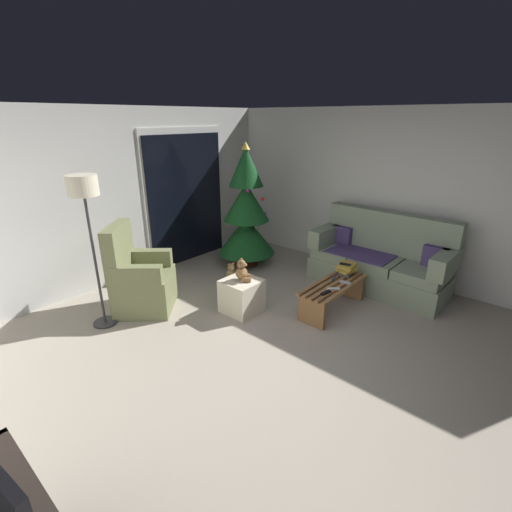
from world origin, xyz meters
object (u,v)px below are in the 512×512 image
(couch, at_px, (380,261))
(ottoman, at_px, (242,296))
(armchair, at_px, (140,280))
(floor_lamp, at_px, (85,201))
(remote_black, at_px, (326,293))
(remote_silver, at_px, (345,282))
(remote_graphite, at_px, (334,278))
(teddy_bear_honey_by_tree, at_px, (232,273))
(cell_phone, at_px, (345,264))
(coffee_table, at_px, (333,292))
(christmas_tree, at_px, (246,213))
(remote_white, at_px, (333,289))
(book_stack, at_px, (347,269))
(teddy_bear_chestnut, at_px, (242,271))

(couch, height_order, ottoman, couch)
(armchair, bearing_deg, floor_lamp, 178.61)
(remote_black, bearing_deg, armchair, 43.27)
(floor_lamp, bearing_deg, remote_silver, -41.91)
(remote_graphite, relative_size, ottoman, 0.35)
(armchair, xyz_separation_m, teddy_bear_honey_by_tree, (1.38, -0.27, -0.28))
(remote_silver, distance_m, cell_phone, 0.31)
(coffee_table, height_order, teddy_bear_honey_by_tree, coffee_table)
(remote_silver, distance_m, remote_black, 0.42)
(coffee_table, height_order, remote_graphite, remote_graphite)
(couch, relative_size, teddy_bear_honey_by_tree, 6.84)
(christmas_tree, bearing_deg, coffee_table, -102.37)
(coffee_table, bearing_deg, remote_graphite, 28.96)
(remote_white, relative_size, book_stack, 0.55)
(couch, bearing_deg, remote_black, 177.11)
(remote_black, height_order, armchair, armchair)
(armchair, bearing_deg, ottoman, -51.92)
(coffee_table, relative_size, teddy_bear_chestnut, 3.86)
(teddy_bear_honey_by_tree, bearing_deg, ottoman, -127.23)
(remote_black, distance_m, cell_phone, 0.68)
(remote_silver, bearing_deg, christmas_tree, 70.68)
(remote_white, bearing_deg, remote_silver, -50.17)
(couch, distance_m, remote_black, 1.37)
(couch, relative_size, teddy_bear_chestnut, 6.84)
(remote_white, relative_size, christmas_tree, 0.08)
(ottoman, bearing_deg, christmas_tree, 40.50)
(remote_black, relative_size, floor_lamp, 0.09)
(coffee_table, distance_m, ottoman, 1.17)
(remote_silver, height_order, floor_lamp, floor_lamp)
(armchair, bearing_deg, remote_silver, -49.25)
(coffee_table, bearing_deg, teddy_bear_honey_by_tree, 97.82)
(christmas_tree, height_order, floor_lamp, christmas_tree)
(ottoman, xyz_separation_m, teddy_bear_chestnut, (0.01, -0.01, 0.34))
(armchair, bearing_deg, coffee_table, -49.54)
(couch, distance_m, teddy_bear_honey_by_tree, 2.19)
(remote_black, distance_m, teddy_bear_honey_by_tree, 1.71)
(couch, relative_size, floor_lamp, 1.09)
(remote_silver, bearing_deg, remote_white, 166.96)
(coffee_table, xyz_separation_m, remote_graphite, (0.15, 0.08, 0.13))
(coffee_table, bearing_deg, couch, -7.44)
(armchair, relative_size, floor_lamp, 0.63)
(book_stack, bearing_deg, cell_phone, 153.51)
(ottoman, bearing_deg, remote_black, -62.22)
(remote_graphite, height_order, teddy_bear_chestnut, teddy_bear_chestnut)
(cell_phone, xyz_separation_m, teddy_bear_honey_by_tree, (-0.56, 1.58, -0.40))
(teddy_bear_honey_by_tree, bearing_deg, remote_white, -87.93)
(christmas_tree, height_order, ottoman, christmas_tree)
(floor_lamp, height_order, ottoman, floor_lamp)
(remote_white, relative_size, ottoman, 0.35)
(floor_lamp, height_order, teddy_bear_chestnut, floor_lamp)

